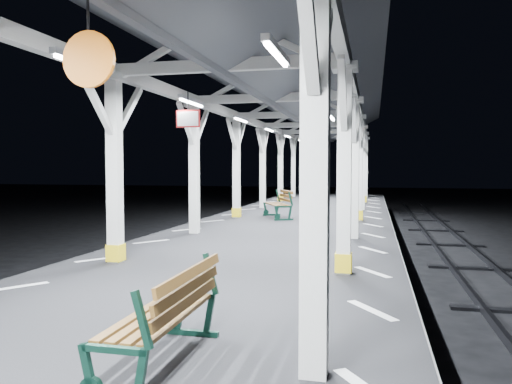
% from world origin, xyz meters
% --- Properties ---
extents(ground, '(120.00, 120.00, 0.00)m').
position_xyz_m(ground, '(0.00, 0.00, 0.00)').
color(ground, black).
rests_on(ground, ground).
extents(platform, '(6.00, 50.00, 1.00)m').
position_xyz_m(platform, '(0.00, 0.00, 0.50)').
color(platform, black).
rests_on(platform, ground).
extents(hazard_stripes_left, '(1.00, 48.00, 0.01)m').
position_xyz_m(hazard_stripes_left, '(-2.45, 0.00, 1.00)').
color(hazard_stripes_left, silver).
rests_on(hazard_stripes_left, platform).
extents(hazard_stripes_right, '(1.00, 48.00, 0.01)m').
position_xyz_m(hazard_stripes_right, '(2.45, 0.00, 1.00)').
color(hazard_stripes_right, silver).
rests_on(hazard_stripes_right, platform).
extents(canopy, '(5.40, 49.00, 4.65)m').
position_xyz_m(canopy, '(0.00, -0.01, 4.56)').
color(canopy, silver).
rests_on(canopy, platform).
extents(bench_mid, '(0.61, 1.59, 0.86)m').
position_xyz_m(bench_mid, '(0.78, -2.08, 1.46)').
color(bench_mid, '#0E3024').
rests_on(bench_mid, platform).
extents(bench_far, '(1.27, 1.80, 0.92)m').
position_xyz_m(bench_far, '(-0.57, 10.27, 1.49)').
color(bench_far, '#0E3024').
rests_on(bench_far, platform).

